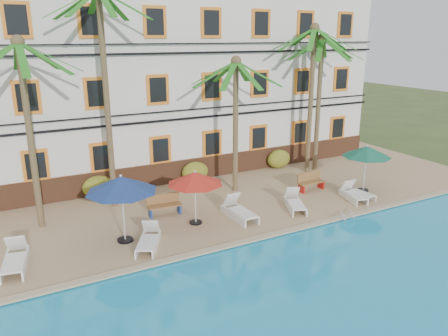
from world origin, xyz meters
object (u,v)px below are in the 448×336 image
palm_b (105,73)px  lounger_a (15,259)px  lounger_b (149,240)px  palm_a (26,108)px  bench_left (164,204)px  lounger_d (295,203)px  pool_ladder (344,218)px  umbrella_red (195,178)px  bench_right (311,181)px  lounger_c (239,211)px  palm_e (320,84)px  umbrella_green (367,152)px  umbrella_blue (121,185)px  lounger_f (357,192)px  lounger_e (353,194)px  palm_c (236,105)px  palm_d (312,79)px

palm_b → lounger_a: palm_b is taller
palm_b → lounger_b: 7.46m
palm_a → bench_left: size_ratio=4.95×
lounger_d → pool_ladder: size_ratio=2.68×
umbrella_red → bench_left: size_ratio=1.52×
bench_right → pool_ladder: (-1.04, -3.58, -0.47)m
umbrella_red → lounger_a: 7.15m
palm_b → pool_ladder: bearing=-36.5°
lounger_c → palm_e: bearing=28.3°
pool_ladder → umbrella_green: bearing=33.5°
umbrella_blue → lounger_f: 11.53m
umbrella_blue → bench_left: size_ratio=1.75×
lounger_e → umbrella_red: bearing=172.5°
lounger_d → palm_a: bearing=161.7°
umbrella_blue → lounger_c: umbrella_blue is taller
lounger_c → lounger_b: bearing=-169.8°
bench_left → umbrella_green: bearing=-10.8°
palm_c → umbrella_green: palm_c is taller
umbrella_blue → bench_left: umbrella_blue is taller
palm_a → palm_d: 14.53m
lounger_a → lounger_e: (14.78, -0.57, -0.04)m
palm_b → lounger_e: bearing=-24.1°
lounger_f → lounger_b: bearing=-178.9°
lounger_d → lounger_f: 3.60m
palm_b → lounger_c: 8.23m
pool_ladder → umbrella_red: bearing=156.2°
lounger_a → palm_c: bearing=17.3°
palm_d → lounger_d: bearing=-133.7°
pool_ladder → palm_c: bearing=113.8°
lounger_b → lounger_e: (10.30, 0.11, -0.02)m
palm_c → pool_ladder: size_ratio=8.99×
lounger_b → pool_ladder: 8.43m
umbrella_red → lounger_d: (4.64, -0.68, -1.70)m
lounger_e → bench_right: bearing=115.1°
palm_c → palm_e: bearing=8.6°
palm_b → palm_d: size_ratio=1.17×
palm_b → lounger_e: size_ratio=5.24×
palm_a → pool_ladder: size_ratio=10.24×
lounger_a → lounger_e: lounger_a is taller
lounger_e → palm_d: bearing=79.0°
palm_d → umbrella_blue: palm_d is taller
palm_a → umbrella_green: 15.53m
lounger_a → umbrella_red: bearing=3.8°
palm_a → lounger_e: bearing=-15.5°
palm_e → lounger_e: size_ratio=4.21×
lounger_a → pool_ladder: (12.79, -2.12, -0.31)m
palm_a → bench_left: 6.76m
palm_e → lounger_e: bearing=-107.9°
lounger_f → umbrella_green: bearing=30.3°
palm_a → pool_ladder: (11.61, -5.33, -4.93)m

